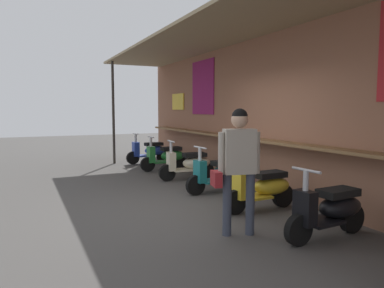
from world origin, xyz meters
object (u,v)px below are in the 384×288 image
Objects in this scene: scooter_cream at (190,164)px; scooter_teal at (220,173)px; scooter_yellow at (264,187)px; scooter_black at (331,209)px; scooter_blue at (150,151)px; scooter_green at (167,156)px; shopper_with_handbag at (238,158)px.

scooter_cream is 1.47m from scooter_teal.
scooter_black is (1.47, -0.00, 0.00)m from scooter_yellow.
scooter_blue is 1.00× the size of scooter_yellow.
scooter_yellow is at bearing 87.69° from scooter_blue.
scooter_cream is at bearing 89.61° from scooter_green.
scooter_cream is 3.98m from shopper_with_handbag.
shopper_with_handbag reaches higher than scooter_green.
scooter_cream is (2.96, -0.00, 0.00)m from scooter_blue.
shopper_with_handbag is at bearing 37.03° from scooter_yellow.
shopper_with_handbag is at bearing 62.31° from scooter_teal.
shopper_with_handbag is (0.84, -1.06, 0.66)m from scooter_yellow.
scooter_cream is 4.40m from scooter_black.
scooter_cream is at bearing -93.02° from scooter_black.
scooter_green and scooter_cream have the same top height.
scooter_yellow is (4.44, -0.00, 0.00)m from scooter_green.
shopper_with_handbag is (3.78, -1.06, 0.66)m from scooter_cream.
scooter_green is 1.00× the size of scooter_cream.
scooter_cream is 2.94m from scooter_yellow.
scooter_blue is at bearing -91.34° from scooter_yellow.
scooter_yellow is at bearing 142.31° from shopper_with_handbag.
scooter_teal is 1.00× the size of scooter_yellow.
scooter_cream is 1.00× the size of scooter_black.
scooter_yellow is at bearing -93.02° from scooter_black.
scooter_yellow is 1.51m from shopper_with_handbag.
scooter_blue is 1.00× the size of scooter_cream.
scooter_cream is at bearing -93.03° from scooter_teal.
scooter_cream is at bearing -91.34° from scooter_yellow.
scooter_green is 0.82× the size of shopper_with_handbag.
scooter_blue is at bearing -93.03° from scooter_teal.
shopper_with_handbag is at bearing 78.24° from scooter_green.
scooter_cream is at bearing 87.69° from scooter_blue.
scooter_green is 1.00× the size of scooter_black.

